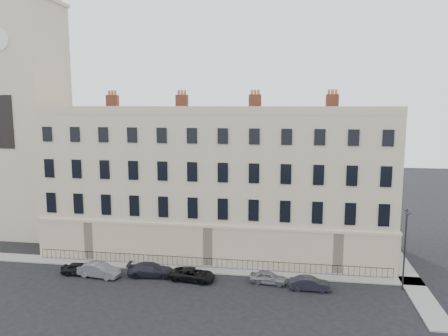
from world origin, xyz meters
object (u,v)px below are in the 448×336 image
(car_c, at_px, (151,270))
(car_f, at_px, (310,284))
(car_a, at_px, (79,269))
(car_e, at_px, (268,277))
(car_b, at_px, (99,270))
(streetlamp, at_px, (405,246))
(car_d, at_px, (193,274))

(car_c, relative_size, car_f, 1.25)
(car_c, bearing_deg, car_f, -99.57)
(car_c, bearing_deg, car_a, 89.14)
(car_c, xyz_separation_m, car_e, (10.96, 0.05, -0.07))
(car_e, bearing_deg, car_b, 100.25)
(car_b, height_order, car_f, car_b)
(car_a, height_order, streetlamp, streetlamp)
(car_f, bearing_deg, streetlamp, -81.95)
(car_b, bearing_deg, car_c, -71.14)
(streetlamp, bearing_deg, car_f, 175.76)
(car_d, bearing_deg, car_a, 98.14)
(car_a, relative_size, car_d, 0.82)
(car_d, height_order, car_f, car_f)
(car_e, xyz_separation_m, streetlamp, (11.58, 0.40, 3.45))
(car_f, bearing_deg, car_e, 76.67)
(car_e, xyz_separation_m, car_f, (3.66, -0.82, 0.01))
(car_a, relative_size, car_e, 1.02)
(car_f, distance_m, streetlamp, 8.72)
(car_c, distance_m, streetlamp, 22.79)
(car_b, bearing_deg, car_e, -78.35)
(car_b, relative_size, car_e, 1.21)
(car_b, xyz_separation_m, car_c, (4.74, 0.89, -0.03))
(car_f, bearing_deg, car_c, 86.30)
(car_b, distance_m, streetlamp, 27.52)
(car_b, bearing_deg, car_d, -78.23)
(car_a, xyz_separation_m, car_b, (2.09, -0.21, 0.09))
(car_a, relative_size, car_b, 0.84)
(car_b, bearing_deg, car_a, 92.46)
(car_a, xyz_separation_m, streetlamp, (29.36, 1.13, 3.44))
(car_d, distance_m, car_e, 6.87)
(car_c, relative_size, car_d, 1.06)
(car_b, relative_size, car_c, 0.92)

